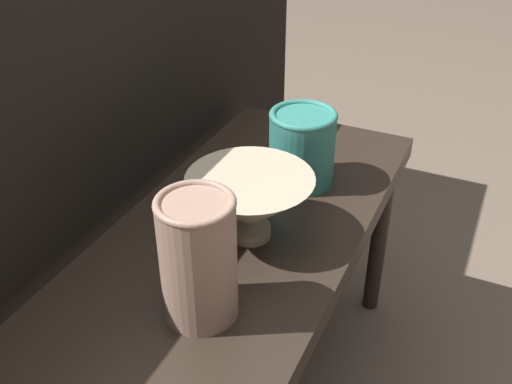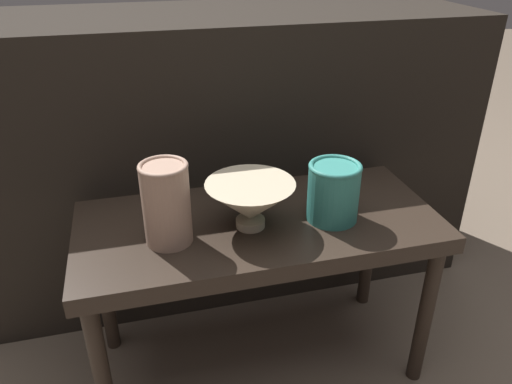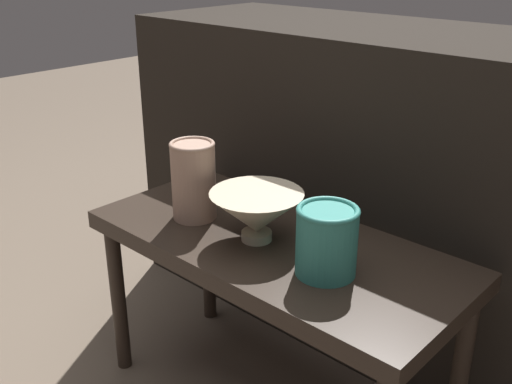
# 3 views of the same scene
# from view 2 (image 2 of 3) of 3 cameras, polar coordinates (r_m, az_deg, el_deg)

# --- Properties ---
(ground_plane) EXTENTS (8.00, 8.00, 0.00)m
(ground_plane) POSITION_cam_2_polar(r_m,az_deg,el_deg) (1.41, 0.26, -18.54)
(ground_plane) COLOR #6B5B4C
(table) EXTENTS (0.82, 0.37, 0.44)m
(table) POSITION_cam_2_polar(r_m,az_deg,el_deg) (1.16, 0.31, -5.28)
(table) COLOR #2D231C
(table) RESTS_ON ground_plane
(couch_backdrop) EXTENTS (1.48, 0.50, 0.82)m
(couch_backdrop) POSITION_cam_2_polar(r_m,az_deg,el_deg) (1.56, -4.19, 4.85)
(couch_backdrop) COLOR black
(couch_backdrop) RESTS_ON ground_plane
(bowl) EXTENTS (0.19, 0.19, 0.11)m
(bowl) POSITION_cam_2_polar(r_m,az_deg,el_deg) (1.07, -0.66, -1.15)
(bowl) COLOR #C1B293
(bowl) RESTS_ON table
(vase_textured_left) EXTENTS (0.10, 0.10, 0.18)m
(vase_textured_left) POSITION_cam_2_polar(r_m,az_deg,el_deg) (1.03, -10.21, -1.21)
(vase_textured_left) COLOR tan
(vase_textured_left) RESTS_ON table
(vase_colorful_right) EXTENTS (0.12, 0.12, 0.13)m
(vase_colorful_right) POSITION_cam_2_polar(r_m,az_deg,el_deg) (1.11, 8.85, 0.13)
(vase_colorful_right) COLOR teal
(vase_colorful_right) RESTS_ON table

